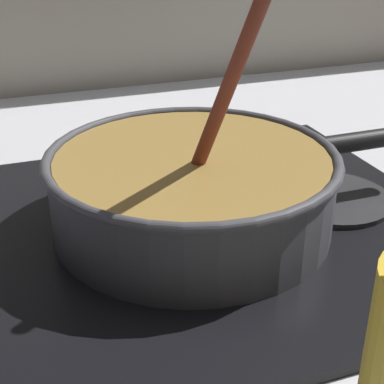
{
  "coord_description": "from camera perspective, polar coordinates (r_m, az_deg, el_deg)",
  "views": [
    {
      "loc": [
        -0.18,
        -0.32,
        0.32
      ],
      "look_at": [
        0.01,
        0.19,
        0.05
      ],
      "focal_mm": 54.29,
      "sensor_mm": 36.0,
      "label": 1
    }
  ],
  "objects": [
    {
      "name": "spare_burner",
      "position": [
        0.7,
        13.52,
        -0.57
      ],
      "size": [
        0.14,
        0.14,
        0.01
      ],
      "primitive_type": "cylinder",
      "color": "#262628",
      "rests_on": "hob_plate"
    },
    {
      "name": "ground",
      "position": [
        0.5,
        6.74,
        -17.11
      ],
      "size": [
        2.4,
        1.6,
        0.04
      ],
      "primitive_type": "cube",
      "color": "#B7B7BC"
    },
    {
      "name": "cooking_pan",
      "position": [
        0.61,
        0.1,
        0.45
      ],
      "size": [
        0.43,
        0.3,
        0.28
      ],
      "color": "#38383D",
      "rests_on": "hob_plate"
    },
    {
      "name": "hob_plate",
      "position": [
        0.63,
        0.0,
        -3.76
      ],
      "size": [
        0.56,
        0.48,
        0.01
      ],
      "primitive_type": "cube",
      "color": "black",
      "rests_on": "ground"
    },
    {
      "name": "burner_ring",
      "position": [
        0.63,
        0.0,
        -2.96
      ],
      "size": [
        0.18,
        0.18,
        0.01
      ],
      "primitive_type": "torus",
      "color": "#592D0C",
      "rests_on": "hob_plate"
    }
  ]
}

